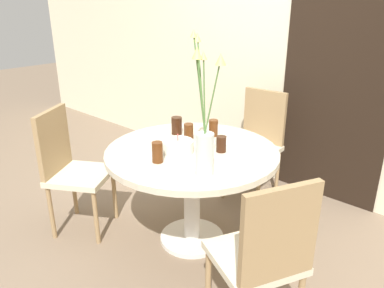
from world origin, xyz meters
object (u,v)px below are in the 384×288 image
flower_vase (205,133)px  drink_glass_1 (221,144)px  drink_glass_2 (157,152)px  chair_right_flank (257,138)px  side_plate (235,142)px  chair_near_front (69,164)px  drink_glass_4 (189,133)px  birthday_cake (178,146)px  chair_left_flank (264,253)px  drink_glass_3 (177,126)px  drink_glass_0 (213,128)px

flower_vase → drink_glass_1: bearing=111.1°
drink_glass_1 → drink_glass_2: size_ratio=0.81×
chair_right_flank → drink_glass_1: bearing=-78.2°
side_plate → chair_near_front: bearing=-139.8°
side_plate → drink_glass_4: drink_glass_4 is taller
drink_glass_1 → birthday_cake: bearing=-136.0°
chair_left_flank → drink_glass_2: (-0.83, 0.11, 0.25)m
drink_glass_2 → drink_glass_3: 0.51m
drink_glass_2 → drink_glass_1: bearing=64.6°
drink_glass_3 → flower_vase: bearing=-32.5°
birthday_cake → drink_glass_1: size_ratio=1.95×
drink_glass_0 → drink_glass_4: 0.21m
chair_left_flank → drink_glass_3: 1.25m
chair_right_flank → drink_glass_2: (0.03, -1.18, 0.25)m
flower_vase → drink_glass_4: flower_vase is taller
flower_vase → side_plate: flower_vase is taller
chair_right_flank → drink_glass_0: size_ratio=7.64×
chair_right_flank → drink_glass_3: (-0.23, -0.74, 0.25)m
drink_glass_1 → chair_near_front: bearing=-148.7°
drink_glass_0 → drink_glass_1: drink_glass_0 is taller
birthday_cake → drink_glass_0: (-0.02, 0.39, 0.02)m
drink_glass_3 → drink_glass_4: bearing=-16.9°
chair_left_flank → drink_glass_3: size_ratio=7.19×
chair_near_front → drink_glass_0: 1.07m
drink_glass_2 → drink_glass_3: (-0.26, 0.44, -0.00)m
chair_right_flank → drink_glass_0: chair_right_flank is taller
chair_near_front → drink_glass_2: 0.81m
chair_right_flank → flower_vase: 1.23m
chair_near_front → drink_glass_3: chair_near_front is taller
drink_glass_1 → drink_glass_0: bearing=138.8°
chair_left_flank → drink_glass_0: 1.14m
chair_left_flank → drink_glass_3: (-1.10, 0.54, 0.25)m
side_plate → drink_glass_3: bearing=-160.7°
chair_left_flank → drink_glass_2: chair_left_flank is taller
chair_right_flank → flower_vase: bearing=-76.6°
drink_glass_3 → drink_glass_2: bearing=-59.0°
chair_left_flank → side_plate: 0.99m
drink_glass_3 → drink_glass_1: bearing=-6.3°
drink_glass_4 → chair_near_front: bearing=-138.7°
flower_vase → drink_glass_3: bearing=147.5°
birthday_cake → drink_glass_2: (0.02, -0.19, 0.02)m
flower_vase → side_plate: (-0.15, 0.51, -0.23)m
birthday_cake → drink_glass_4: (-0.08, 0.19, 0.02)m
chair_near_front → chair_left_flank: size_ratio=1.00×
chair_left_flank → birthday_cake: chair_left_flank is taller
side_plate → chair_left_flank: bearing=-45.8°
drink_glass_2 → side_plate: bearing=75.0°
birthday_cake → chair_near_front: bearing=-153.0°
chair_right_flank → drink_glass_4: size_ratio=7.34×
chair_near_front → drink_glass_3: 0.82m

